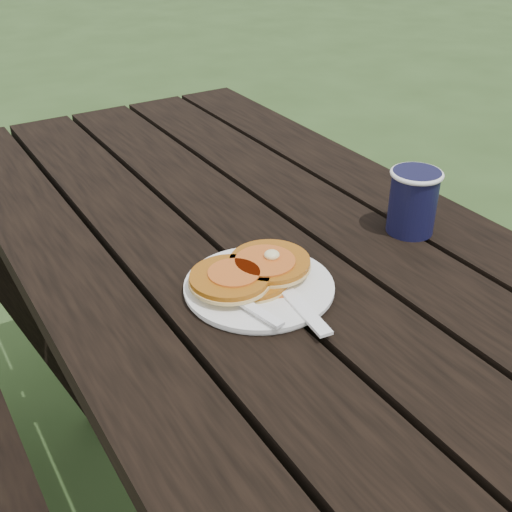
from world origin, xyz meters
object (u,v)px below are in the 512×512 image
picnic_table (296,448)px  plate (259,287)px  pancake_stack (252,272)px  coffee_cup (414,198)px

picnic_table → plate: size_ratio=8.51×
picnic_table → pancake_stack: (-0.09, 0.01, 0.41)m
coffee_cup → picnic_table: bearing=-177.1°
picnic_table → coffee_cup: (0.23, 0.01, 0.44)m
plate → coffee_cup: (0.31, 0.02, 0.06)m
picnic_table → coffee_cup: coffee_cup is taller
picnic_table → coffee_cup: bearing=2.9°
plate → pancake_stack: pancake_stack is taller
coffee_cup → plate: bearing=-176.6°
picnic_table → pancake_stack: 0.42m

